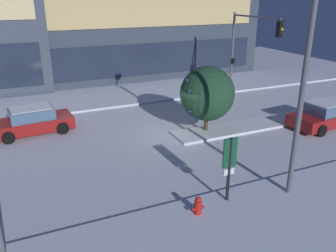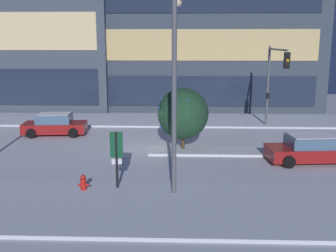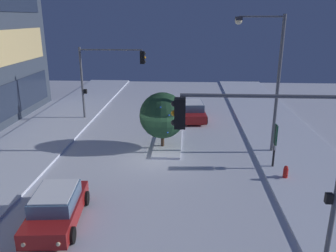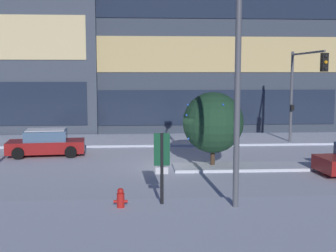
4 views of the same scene
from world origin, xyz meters
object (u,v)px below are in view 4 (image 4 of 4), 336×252
object	(u,v)px
car_far	(46,143)
parking_info_sign	(162,161)
traffic_light_corner_far_right	(304,81)
decorated_tree_median	(213,123)
fire_hydrant	(121,200)
street_lamp_arched	(234,50)

from	to	relation	value
car_far	parking_info_sign	size ratio (longest dim) A/B	1.70
parking_info_sign	traffic_light_corner_far_right	bearing A→B (deg)	-38.28
decorated_tree_median	car_far	bearing A→B (deg)	156.81
traffic_light_corner_far_right	fire_hydrant	world-z (taller)	traffic_light_corner_far_right
street_lamp_arched	decorated_tree_median	size ratio (longest dim) A/B	2.27
car_far	decorated_tree_median	size ratio (longest dim) A/B	1.19
car_far	street_lamp_arched	bearing A→B (deg)	124.71
car_far	decorated_tree_median	xyz separation A→B (m)	(8.84, -3.79, 1.53)
fire_hydrant	parking_info_sign	world-z (taller)	parking_info_sign
car_far	street_lamp_arched	xyz separation A→B (m)	(8.48, -10.10, 4.74)
street_lamp_arched	fire_hydrant	xyz separation A→B (m)	(-3.91, -0.55, -5.06)
car_far	parking_info_sign	distance (m)	11.97
car_far	fire_hydrant	distance (m)	11.60
street_lamp_arched	parking_info_sign	bearing A→B (deg)	96.71
street_lamp_arched	traffic_light_corner_far_right	bearing A→B (deg)	-28.98
car_far	fire_hydrant	xyz separation A→B (m)	(4.58, -10.65, -0.32)
fire_hydrant	street_lamp_arched	bearing A→B (deg)	8.02
street_lamp_arched	fire_hydrant	size ratio (longest dim) A/B	10.46
traffic_light_corner_far_right	parking_info_sign	size ratio (longest dim) A/B	2.30
street_lamp_arched	car_far	bearing A→B (deg)	41.62
street_lamp_arched	decorated_tree_median	distance (m)	7.09
traffic_light_corner_far_right	fire_hydrant	bearing A→B (deg)	-41.75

